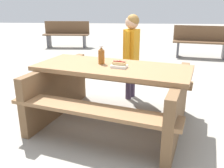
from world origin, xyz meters
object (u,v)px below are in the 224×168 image
(picnic_table, at_px, (112,90))
(park_bench_near, at_px, (201,41))
(child_in_coat, at_px, (131,46))
(park_bench_mid, at_px, (67,34))
(soda_bottle, at_px, (101,56))
(hotdog_tray, at_px, (119,65))

(picnic_table, relative_size, park_bench_near, 1.38)
(child_in_coat, distance_m, park_bench_mid, 4.97)
(soda_bottle, xyz_separation_m, hotdog_tray, (0.22, -0.17, -0.07))
(park_bench_mid, bearing_deg, park_bench_near, -18.20)
(picnic_table, distance_m, park_bench_near, 4.57)
(child_in_coat, distance_m, park_bench_near, 3.69)
(picnic_table, relative_size, soda_bottle, 9.66)
(hotdog_tray, distance_m, park_bench_near, 4.61)
(child_in_coat, height_order, park_bench_mid, child_in_coat)
(soda_bottle, distance_m, child_in_coat, 0.89)
(child_in_coat, bearing_deg, picnic_table, -104.26)
(picnic_table, height_order, child_in_coat, child_in_coat)
(soda_bottle, height_order, hotdog_tray, soda_bottle)
(soda_bottle, height_order, park_bench_mid, soda_bottle)
(soda_bottle, bearing_deg, park_bench_near, 59.92)
(soda_bottle, relative_size, park_bench_near, 0.14)
(picnic_table, relative_size, hotdog_tray, 10.44)
(soda_bottle, bearing_deg, hotdog_tray, -36.95)
(picnic_table, xyz_separation_m, park_bench_near, (2.15, 4.03, 0.00))
(picnic_table, bearing_deg, park_bench_mid, 109.61)
(hotdog_tray, distance_m, child_in_coat, 0.99)
(park_bench_near, height_order, park_bench_mid, same)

